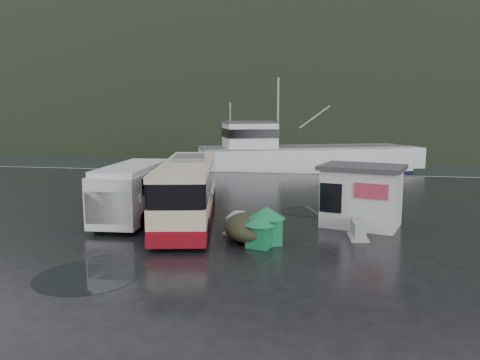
% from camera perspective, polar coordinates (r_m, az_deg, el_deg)
% --- Properties ---
extents(ground, '(160.00, 160.00, 0.00)m').
position_cam_1_polar(ground, '(21.65, -9.21, -5.87)').
color(ground, black).
rests_on(ground, ground).
extents(harbor_water, '(300.00, 180.00, 0.02)m').
position_cam_1_polar(harbor_water, '(130.08, 7.04, 6.02)').
color(harbor_water, black).
rests_on(harbor_water, ground).
extents(quay_edge, '(160.00, 0.60, 1.50)m').
position_cam_1_polar(quay_edge, '(40.74, 0.09, 0.94)').
color(quay_edge, '#999993').
rests_on(quay_edge, ground).
extents(headland, '(780.00, 540.00, 570.00)m').
position_cam_1_polar(headland, '(269.85, 10.82, 7.14)').
color(headland, black).
rests_on(headland, ground).
extents(coach_bus, '(4.90, 11.31, 3.10)m').
position_cam_1_polar(coach_bus, '(23.22, -6.31, -4.83)').
color(coach_bus, beige).
rests_on(coach_bus, ground).
extents(white_van, '(2.63, 6.69, 2.75)m').
position_cam_1_polar(white_van, '(23.70, -12.72, -4.72)').
color(white_van, silver).
rests_on(white_van, ground).
extents(waste_bin_left, '(1.41, 1.41, 1.52)m').
position_cam_1_polar(waste_bin_left, '(19.10, 3.22, -7.71)').
color(waste_bin_left, '#147141').
rests_on(waste_bin_left, ground).
extents(waste_bin_right, '(1.16, 1.16, 1.29)m').
position_cam_1_polar(waste_bin_right, '(18.62, 2.46, -8.13)').
color(waste_bin_right, '#147141').
rests_on(waste_bin_right, ground).
extents(dome_tent, '(2.66, 3.25, 1.12)m').
position_cam_1_polar(dome_tent, '(19.50, 1.08, -7.36)').
color(dome_tent, '#2E301D').
rests_on(dome_tent, ground).
extents(ticket_kiosk, '(4.28, 3.68, 2.85)m').
position_cam_1_polar(ticket_kiosk, '(22.61, 14.46, -5.42)').
color(ticket_kiosk, silver).
rests_on(ticket_kiosk, ground).
extents(jersey_barrier_a, '(0.91, 1.65, 0.80)m').
position_cam_1_polar(jersey_barrier_a, '(20.87, -0.52, -6.30)').
color(jersey_barrier_a, '#999993').
rests_on(jersey_barrier_a, ground).
extents(jersey_barrier_b, '(0.86, 1.53, 0.74)m').
position_cam_1_polar(jersey_barrier_b, '(20.42, 14.16, -6.89)').
color(jersey_barrier_b, '#999993').
rests_on(jersey_barrier_b, ground).
extents(fishing_trawler, '(24.83, 13.84, 9.81)m').
position_cam_1_polar(fishing_trawler, '(47.19, 7.89, 1.88)').
color(fishing_trawler, silver).
rests_on(fishing_trawler, ground).
extents(puddles, '(13.01, 15.72, 0.01)m').
position_cam_1_polar(puddles, '(18.48, -9.22, -8.35)').
color(puddles, black).
rests_on(puddles, ground).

